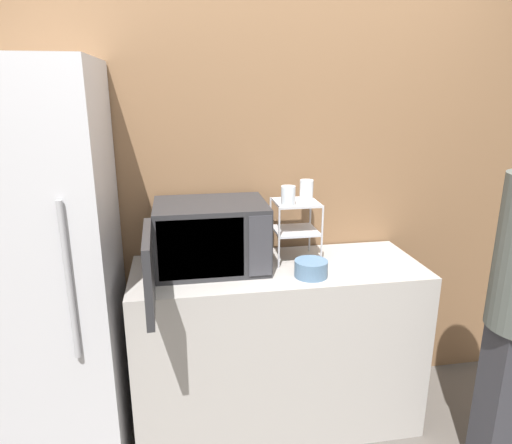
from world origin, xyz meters
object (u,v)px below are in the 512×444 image
microwave (208,237)px  glass_front_left (288,196)px  dish_rack (296,218)px  bowl (311,269)px  glass_back_right (306,189)px  refrigerator (42,276)px

microwave → glass_front_left: glass_front_left is taller
dish_rack → bowl: (0.02, -0.24, -0.18)m
microwave → bowl: size_ratio=5.17×
microwave → glass_back_right: bearing=13.3°
glass_back_right → dish_rack: bearing=-137.1°
bowl → dish_rack: bearing=93.8°
microwave → bowl: (0.47, -0.18, -0.13)m
dish_rack → glass_front_left: size_ratio=3.25×
dish_rack → glass_back_right: size_ratio=3.25×
microwave → dish_rack: microwave is taller
microwave → refrigerator: (-0.76, -0.06, -0.12)m
microwave → refrigerator: 0.77m
bowl → refrigerator: bearing=174.6°
glass_front_left → bowl: (0.08, -0.17, -0.32)m
bowl → refrigerator: size_ratio=0.08×
microwave → bowl: microwave is taller
dish_rack → bowl: bearing=-86.2°
microwave → refrigerator: size_ratio=0.44×
glass_back_right → bowl: size_ratio=0.60×
glass_back_right → bowl: 0.44m
microwave → dish_rack: 0.46m
dish_rack → bowl: 0.30m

